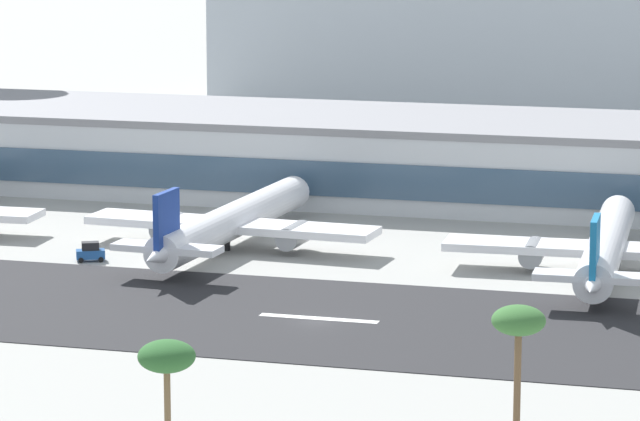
{
  "coord_description": "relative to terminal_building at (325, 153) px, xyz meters",
  "views": [
    {
      "loc": [
        45.69,
        -161.25,
        42.24
      ],
      "look_at": [
        -8.97,
        33.31,
        4.64
      ],
      "focal_mm": 99.7,
      "sensor_mm": 36.0,
      "label": 1
    }
  ],
  "objects": [
    {
      "name": "ground_plane",
      "position": [
        18.7,
        -70.29,
        -5.52
      ],
      "size": [
        1400.0,
        1400.0,
        0.0
      ],
      "primitive_type": "plane",
      "color": "#9E9E99"
    },
    {
      "name": "runway_strip",
      "position": [
        18.7,
        -69.05,
        -5.48
      ],
      "size": [
        800.0,
        33.15,
        0.08
      ],
      "primitive_type": "cube",
      "color": "#262628",
      "rests_on": "ground_plane"
    },
    {
      "name": "runway_centreline_dash_4",
      "position": [
        18.63,
        -69.05,
        -5.44
      ],
      "size": [
        12.0,
        1.2,
        0.01
      ],
      "primitive_type": "cube",
      "color": "white",
      "rests_on": "runway_strip"
    },
    {
      "name": "terminal_building",
      "position": [
        0.0,
        0.0,
        0.0
      ],
      "size": [
        196.83,
        29.71,
        11.04
      ],
      "color": "silver",
      "rests_on": "ground_plane"
    },
    {
      "name": "distant_hotel_block",
      "position": [
        25.19,
        94.46,
        12.77
      ],
      "size": [
        138.49,
        34.64,
        36.58
      ],
      "primitive_type": "cube",
      "color": "#A8B2BC",
      "rests_on": "ground_plane"
    },
    {
      "name": "airliner_navy_tail_gate_1",
      "position": [
        -0.52,
        -40.05,
        -2.41
      ],
      "size": [
        35.32,
        46.81,
        9.77
      ],
      "rotation": [
        0.0,
        0.0,
        1.51
      ],
      "color": "white",
      "rests_on": "ground_plane"
    },
    {
      "name": "airliner_blue_tail_gate_2",
      "position": [
        43.28,
        -41.89,
        -2.48
      ],
      "size": [
        35.61,
        45.71,
        9.54
      ],
      "rotation": [
        0.0,
        0.0,
        1.62
      ],
      "color": "silver",
      "rests_on": "ground_plane"
    },
    {
      "name": "service_baggage_tug_0",
      "position": [
        -13.49,
        -50.08,
        -4.48
      ],
      "size": [
        3.58,
        2.92,
        2.2
      ],
      "rotation": [
        0.0,
        0.0,
        0.45
      ],
      "color": "#23569E",
      "rests_on": "ground_plane"
    },
    {
      "name": "palm_tree_0",
      "position": [
        21.52,
        -118.68,
        3.7
      ],
      "size": [
        4.1,
        4.1,
        10.6
      ],
      "color": "brown",
      "rests_on": "ground_plane"
    },
    {
      "name": "palm_tree_2",
      "position": [
        44.28,
        -106.18,
        4.65
      ],
      "size": [
        4.0,
        4.0,
        11.69
      ],
      "color": "brown",
      "rests_on": "ground_plane"
    }
  ]
}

